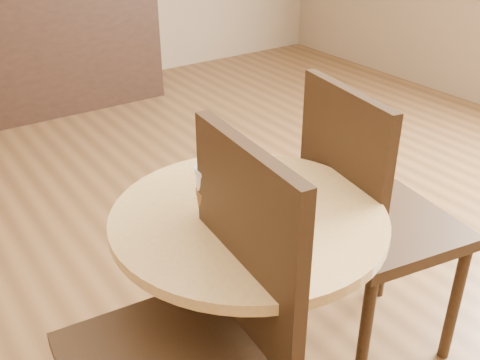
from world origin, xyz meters
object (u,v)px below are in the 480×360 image
Objects in this scene: chair_right at (369,217)px; banana at (264,188)px; chair_left at (197,339)px; cafe_table at (248,275)px; coffee_cup at (213,193)px; muffin at (261,184)px.

chair_right reaches higher than banana.
chair_right is (0.75, 0.17, -0.02)m from chair_left.
chair_left reaches higher than cafe_table.
chair_left is 6.96× the size of coffee_cup.
cafe_table is 0.72× the size of chair_left.
banana is at bearing 9.29° from coffee_cup.
cafe_table is 5.00× the size of coffee_cup.
chair_left reaches higher than coffee_cup.
chair_left is 1.04× the size of chair_right.
coffee_cup is 0.18m from banana.
chair_left reaches higher than muffin.
cafe_table is 0.26m from muffin.
chair_left is at bearing -126.41° from coffee_cup.
coffee_cup reaches higher than cafe_table.
chair_right is (0.50, 0.02, 0.01)m from cafe_table.
muffin is at bearing 126.46° from chair_left.
chair_left is 0.36m from coffee_cup.
cafe_table is at bearing -149.49° from muffin.
coffee_cup is at bearing 152.23° from cafe_table.
cafe_table is at bearing 126.64° from chair_left.
chair_right is at bearing 1.91° from cafe_table.
chair_right is 6.71× the size of coffee_cup.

